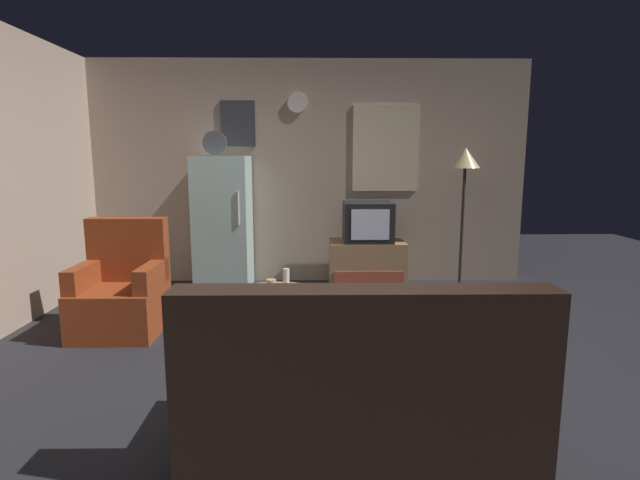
{
  "coord_description": "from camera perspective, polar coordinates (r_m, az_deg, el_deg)",
  "views": [
    {
      "loc": [
        0.08,
        -3.45,
        1.48
      ],
      "look_at": [
        0.15,
        0.9,
        0.75
      ],
      "focal_mm": 27.56,
      "sensor_mm": 36.0,
      "label": 1
    }
  ],
  "objects": [
    {
      "name": "coffee_table",
      "position": [
        3.81,
        -5.2,
        -9.59
      ],
      "size": [
        0.72,
        0.72,
        0.47
      ],
      "color": "#9E754C",
      "rests_on": "ground_plane"
    },
    {
      "name": "wine_glass",
      "position": [
        3.89,
        -3.95,
        -4.41
      ],
      "size": [
        0.05,
        0.05,
        0.15
      ],
      "primitive_type": "cylinder",
      "color": "silver",
      "rests_on": "coffee_table"
    },
    {
      "name": "wall_with_art",
      "position": [
        5.9,
        -1.59,
        7.83
      ],
      "size": [
        5.2,
        0.12,
        2.6
      ],
      "color": "tan",
      "rests_on": "ground_plane"
    },
    {
      "name": "couch",
      "position": [
        2.57,
        4.49,
        -17.46
      ],
      "size": [
        1.7,
        0.8,
        0.92
      ],
      "color": "black",
      "rests_on": "ground_plane"
    },
    {
      "name": "mug_ceramic_white",
      "position": [
        3.62,
        -5.65,
        -6.0
      ],
      "size": [
        0.08,
        0.08,
        0.09
      ],
      "primitive_type": "cylinder",
      "color": "silver",
      "rests_on": "coffee_table"
    },
    {
      "name": "crt_tv",
      "position": [
        5.53,
        5.56,
        2.13
      ],
      "size": [
        0.54,
        0.51,
        0.44
      ],
      "color": "black",
      "rests_on": "tv_stand"
    },
    {
      "name": "tv_stand",
      "position": [
        5.61,
        5.43,
        -2.91
      ],
      "size": [
        0.84,
        0.53,
        0.55
      ],
      "color": "#9E754C",
      "rests_on": "ground_plane"
    },
    {
      "name": "armchair",
      "position": [
        4.56,
        -22.0,
        -5.69
      ],
      "size": [
        0.68,
        0.68,
        0.96
      ],
      "color": "maroon",
      "rests_on": "ground_plane"
    },
    {
      "name": "mug_ceramic_tan",
      "position": [
        3.8,
        -5.69,
        -5.24
      ],
      "size": [
        0.08,
        0.08,
        0.09
      ],
      "primitive_type": "cylinder",
      "color": "tan",
      "rests_on": "coffee_table"
    },
    {
      "name": "ground_plane",
      "position": [
        3.76,
        -2.1,
        -13.69
      ],
      "size": [
        12.0,
        12.0,
        0.0
      ],
      "primitive_type": "plane",
      "color": "#232328"
    },
    {
      "name": "fridge",
      "position": [
        5.66,
        -11.18,
        1.97
      ],
      "size": [
        0.6,
        0.62,
        1.77
      ],
      "color": "silver",
      "rests_on": "ground_plane"
    },
    {
      "name": "standing_lamp",
      "position": [
        5.63,
        16.47,
        7.89
      ],
      "size": [
        0.32,
        0.32,
        1.59
      ],
      "color": "#332D28",
      "rests_on": "ground_plane"
    },
    {
      "name": "book_stack",
      "position": [
        5.65,
        13.16,
        -5.49
      ],
      "size": [
        0.2,
        0.14,
        0.08
      ],
      "color": "beige",
      "rests_on": "ground_plane"
    }
  ]
}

